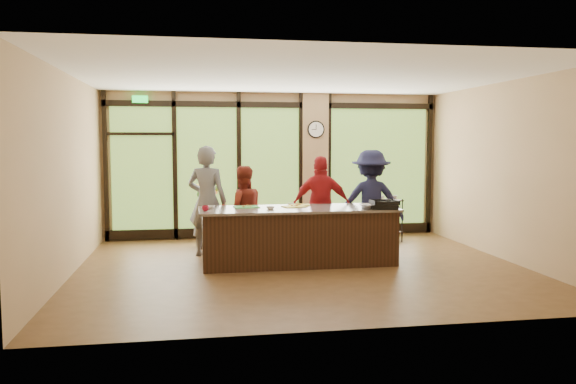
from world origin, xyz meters
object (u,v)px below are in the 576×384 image
object	(u,v)px
cook_left	(207,201)
bar_cart	(385,214)
flower_stand	(207,229)
cook_right	(371,202)
roasting_pan	(384,207)
island_base	(298,237)

from	to	relation	value
cook_left	bar_cart	bearing A→B (deg)	-142.64
flower_stand	cook_right	bearing A→B (deg)	-31.37
roasting_pan	bar_cart	size ratio (longest dim) A/B	0.45
roasting_pan	bar_cart	xyz separation A→B (m)	(0.75, 2.13, -0.40)
cook_left	cook_right	xyz separation A→B (m)	(2.90, -0.18, -0.04)
cook_right	cook_left	bearing A→B (deg)	8.82
cook_right	bar_cart	size ratio (longest dim) A/B	2.01
cook_left	island_base	bearing A→B (deg)	172.49
flower_stand	bar_cart	bearing A→B (deg)	-10.99
roasting_pan	cook_right	bearing A→B (deg)	96.48
roasting_pan	flower_stand	xyz separation A→B (m)	(-2.77, 2.06, -0.60)
island_base	cook_left	world-z (taller)	cook_left
island_base	cook_left	distance (m)	1.76
cook_right	flower_stand	bearing A→B (deg)	-6.83
island_base	cook_right	xyz separation A→B (m)	(1.45, 0.68, 0.48)
island_base	bar_cart	world-z (taller)	bar_cart
flower_stand	island_base	bearing A→B (deg)	-61.75
cook_left	cook_right	world-z (taller)	cook_left
cook_left	roasting_pan	bearing A→B (deg)	179.17
cook_right	flower_stand	size ratio (longest dim) A/B	2.59
cook_right	bar_cart	distance (m)	1.31
island_base	roasting_pan	size ratio (longest dim) A/B	7.46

